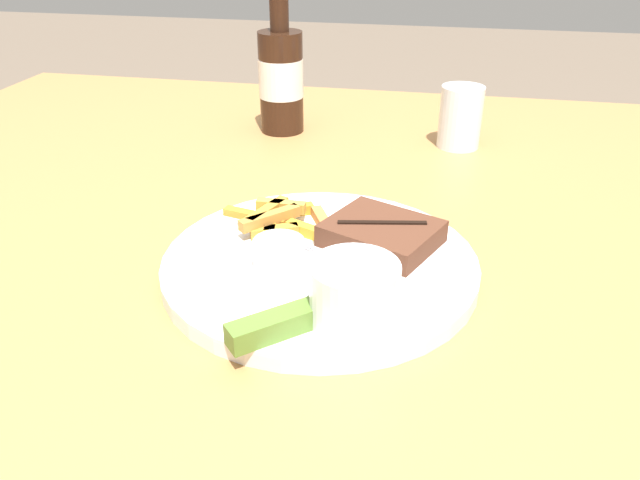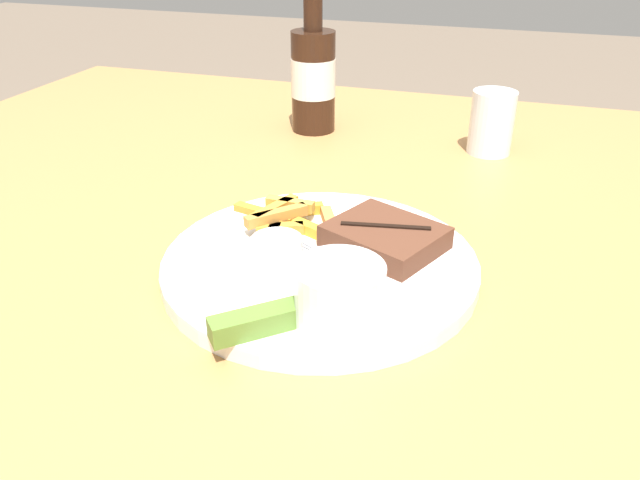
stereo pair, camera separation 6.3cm
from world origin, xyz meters
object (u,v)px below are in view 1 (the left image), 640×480
Objects in this scene: dipping_sauce_cup at (279,253)px; drinking_glass at (460,117)px; dinner_plate at (320,265)px; coleslaw_cup at (354,290)px; pickle_spear at (274,326)px; beer_bottle at (281,75)px; fork_utensil at (261,230)px; steak_portion at (382,233)px.

dipping_sauce_cup is 0.48m from drinking_glass.
dinner_plate is 3.43× the size of drinking_glass.
dinner_plate is 4.18× the size of coleslaw_cup.
pickle_spear is at bearing -105.22° from drinking_glass.
dinner_plate is at bearing 116.40° from coleslaw_cup.
dinner_plate is 1.25× the size of beer_bottle.
steak_portion is at bearing 28.79° from fork_utensil.
dipping_sauce_cup is at bearing -75.91° from beer_bottle.
beer_bottle is at bearing 110.66° from coleslaw_cup.
fork_utensil is at bearing 131.36° from coleslaw_cup.
beer_bottle reaches higher than dinner_plate.
coleslaw_cup is 0.07m from pickle_spear.
drinking_glass is (0.14, 0.41, 0.04)m from dinner_plate.
coleslaw_cup is 0.30× the size of beer_bottle.
steak_portion reaches higher than pickle_spear.
coleslaw_cup is at bearing -39.79° from dipping_sauce_cup.
steak_portion is 1.46× the size of drinking_glass.
coleslaw_cup is at bearing -63.60° from dinner_plate.
steak_portion is at bearing -101.99° from drinking_glass.
dipping_sauce_cup is 0.68× the size of pickle_spear.
dipping_sauce_cup is at bearing -142.48° from steak_portion.
steak_portion is (0.06, 0.04, 0.02)m from dinner_plate.
fork_utensil is 0.43m from drinking_glass.
dinner_plate is at bearing 84.88° from pickle_spear.
dipping_sauce_cup is (-0.09, -0.07, 0.01)m from steak_portion.
steak_portion reaches higher than fork_utensil.
fork_utensil reaches higher than dinner_plate.
steak_portion is 0.19m from pickle_spear.
coleslaw_cup is 0.19m from fork_utensil.
drinking_glass is (0.09, 0.51, -0.00)m from coleslaw_cup.
dinner_plate is 0.09m from fork_utensil.
fork_utensil is (-0.04, 0.07, -0.02)m from dipping_sauce_cup.
pickle_spear is at bearing -76.27° from beer_bottle.
dinner_plate is 2.62× the size of fork_utensil.
drinking_glass is at bearing 78.01° from steak_portion.
fork_utensil is (-0.13, 0.00, -0.01)m from steak_portion.
coleslaw_cup is 0.52m from drinking_glass.
coleslaw_cup is 0.63× the size of fork_utensil.
steak_portion is 0.14m from coleslaw_cup.
pickle_spear reaches higher than fork_utensil.
pickle_spear is at bearing -150.79° from coleslaw_cup.
fork_utensil is (-0.13, 0.14, -0.03)m from coleslaw_cup.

